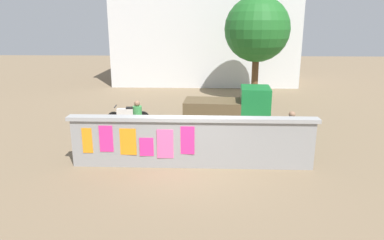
{
  "coord_description": "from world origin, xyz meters",
  "views": [
    {
      "loc": [
        0.41,
        -10.56,
        4.5
      ],
      "look_at": [
        -0.07,
        1.77,
        1.06
      ],
      "focal_mm": 33.14,
      "sensor_mm": 36.0,
      "label": 1
    }
  ],
  "objects_px": {
    "bicycle_near": "(173,139)",
    "person_bystander": "(138,117)",
    "auto_rickshaw_truck": "(231,109)",
    "motorcycle": "(129,115)",
    "person_walking": "(291,129)",
    "tree_roadside": "(257,29)",
    "bicycle_far": "(123,143)"
  },
  "relations": [
    {
      "from": "auto_rickshaw_truck",
      "to": "tree_roadside",
      "type": "bearing_deg",
      "value": 73.89
    },
    {
      "from": "motorcycle",
      "to": "person_walking",
      "type": "bearing_deg",
      "value": -30.57
    },
    {
      "from": "auto_rickshaw_truck",
      "to": "motorcycle",
      "type": "bearing_deg",
      "value": 173.82
    },
    {
      "from": "bicycle_near",
      "to": "person_bystander",
      "type": "xyz_separation_m",
      "value": [
        -1.42,
        0.75,
        0.62
      ]
    },
    {
      "from": "bicycle_near",
      "to": "bicycle_far",
      "type": "height_order",
      "value": "same"
    },
    {
      "from": "motorcycle",
      "to": "auto_rickshaw_truck",
      "type": "bearing_deg",
      "value": -6.18
    },
    {
      "from": "bicycle_far",
      "to": "tree_roadside",
      "type": "bearing_deg",
      "value": 58.28
    },
    {
      "from": "auto_rickshaw_truck",
      "to": "bicycle_near",
      "type": "distance_m",
      "value": 3.46
    },
    {
      "from": "bicycle_near",
      "to": "bicycle_far",
      "type": "bearing_deg",
      "value": -161.29
    },
    {
      "from": "bicycle_far",
      "to": "person_walking",
      "type": "height_order",
      "value": "person_walking"
    },
    {
      "from": "bicycle_near",
      "to": "person_bystander",
      "type": "bearing_deg",
      "value": 152.14
    },
    {
      "from": "auto_rickshaw_truck",
      "to": "tree_roadside",
      "type": "distance_m",
      "value": 7.22
    },
    {
      "from": "auto_rickshaw_truck",
      "to": "motorcycle",
      "type": "xyz_separation_m",
      "value": [
        -4.54,
        0.49,
        -0.44
      ]
    },
    {
      "from": "bicycle_far",
      "to": "person_bystander",
      "type": "relative_size",
      "value": 1.04
    },
    {
      "from": "person_walking",
      "to": "person_bystander",
      "type": "bearing_deg",
      "value": 165.22
    },
    {
      "from": "person_bystander",
      "to": "bicycle_near",
      "type": "bearing_deg",
      "value": -27.86
    },
    {
      "from": "auto_rickshaw_truck",
      "to": "bicycle_near",
      "type": "bearing_deg",
      "value": -131.84
    },
    {
      "from": "motorcycle",
      "to": "tree_roadside",
      "type": "relative_size",
      "value": 0.32
    },
    {
      "from": "person_bystander",
      "to": "tree_roadside",
      "type": "xyz_separation_m",
      "value": [
        5.5,
        8.03,
        3.07
      ]
    },
    {
      "from": "motorcycle",
      "to": "tree_roadside",
      "type": "bearing_deg",
      "value": 42.17
    },
    {
      "from": "bicycle_far",
      "to": "auto_rickshaw_truck",
      "type": "bearing_deg",
      "value": 38.1
    },
    {
      "from": "auto_rickshaw_truck",
      "to": "bicycle_far",
      "type": "xyz_separation_m",
      "value": [
        -3.98,
        -3.12,
        -0.54
      ]
    },
    {
      "from": "auto_rickshaw_truck",
      "to": "bicycle_near",
      "type": "height_order",
      "value": "auto_rickshaw_truck"
    },
    {
      "from": "bicycle_far",
      "to": "person_walking",
      "type": "distance_m",
      "value": 5.8
    },
    {
      "from": "bicycle_near",
      "to": "person_bystander",
      "type": "relative_size",
      "value": 1.06
    },
    {
      "from": "auto_rickshaw_truck",
      "to": "person_walking",
      "type": "height_order",
      "value": "auto_rickshaw_truck"
    },
    {
      "from": "bicycle_far",
      "to": "person_bystander",
      "type": "xyz_separation_m",
      "value": [
        0.28,
        1.33,
        0.62
      ]
    },
    {
      "from": "motorcycle",
      "to": "person_walking",
      "type": "distance_m",
      "value": 7.36
    },
    {
      "from": "bicycle_far",
      "to": "motorcycle",
      "type": "bearing_deg",
      "value": 98.74
    },
    {
      "from": "auto_rickshaw_truck",
      "to": "tree_roadside",
      "type": "xyz_separation_m",
      "value": [
        1.8,
        6.23,
        3.16
      ]
    },
    {
      "from": "bicycle_far",
      "to": "tree_roadside",
      "type": "xyz_separation_m",
      "value": [
        5.78,
        9.36,
        3.69
      ]
    },
    {
      "from": "person_walking",
      "to": "tree_roadside",
      "type": "xyz_separation_m",
      "value": [
        0.02,
        9.48,
        3.07
      ]
    }
  ]
}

